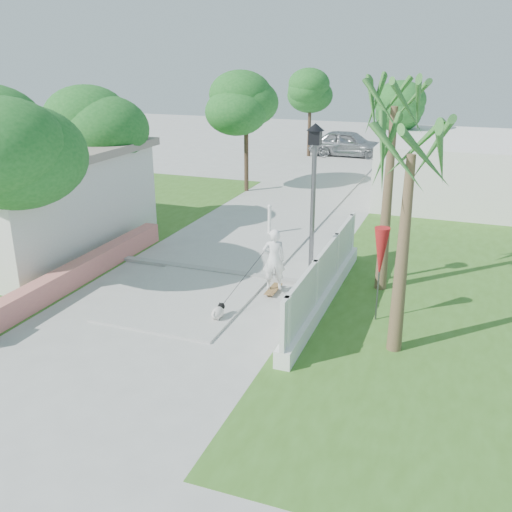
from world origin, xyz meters
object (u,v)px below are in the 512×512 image
at_px(street_lamp, 313,205).
at_px(parked_car, 348,143).
at_px(patio_umbrella, 381,253).
at_px(skateboarder, 255,271).
at_px(dog, 218,312).
at_px(bollard, 269,219).

distance_m(street_lamp, parked_car, 21.44).
bearing_deg(patio_umbrella, skateboarder, 177.77).
bearing_deg(dog, bollard, 101.41).
bearing_deg(street_lamp, dog, -124.78).
xyz_separation_m(bollard, patio_umbrella, (4.60, -5.50, 1.10)).
height_order(street_lamp, skateboarder, street_lamp).
relative_size(bollard, parked_car, 0.23).
relative_size(skateboarder, dog, 3.97).
bearing_deg(parked_car, street_lamp, -169.14).
height_order(bollard, parked_car, parked_car).
distance_m(patio_umbrella, parked_car, 22.75).
bearing_deg(bollard, skateboarder, -74.76).
relative_size(street_lamp, patio_umbrella, 1.93).
bearing_deg(street_lamp, skateboarder, -144.57).
xyz_separation_m(patio_umbrella, dog, (-3.52, -1.33, -1.47)).
xyz_separation_m(street_lamp, patio_umbrella, (1.90, -1.00, -0.74)).
relative_size(patio_umbrella, skateboarder, 0.99).
height_order(bollard, patio_umbrella, patio_umbrella).
relative_size(bollard, skateboarder, 0.47).
distance_m(skateboarder, parked_car, 22.10).
distance_m(street_lamp, dog, 3.60).
height_order(street_lamp, parked_car, street_lamp).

